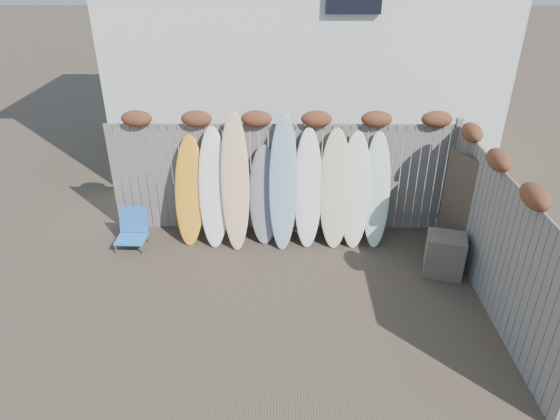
{
  "coord_description": "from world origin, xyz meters",
  "views": [
    {
      "loc": [
        0.05,
        -5.66,
        4.68
      ],
      "look_at": [
        0.0,
        1.2,
        1.0
      ],
      "focal_mm": 32.0,
      "sensor_mm": 36.0,
      "label": 1
    }
  ],
  "objects_px": {
    "lattice_panel": "(468,214)",
    "surfboard_0": "(189,191)",
    "beach_chair": "(133,229)",
    "wooden_crate": "(444,255)"
  },
  "relations": [
    {
      "from": "beach_chair",
      "to": "lattice_panel",
      "type": "xyz_separation_m",
      "value": [
        5.55,
        -0.47,
        0.58
      ]
    },
    {
      "from": "beach_chair",
      "to": "surfboard_0",
      "type": "height_order",
      "value": "surfboard_0"
    },
    {
      "from": "lattice_panel",
      "to": "surfboard_0",
      "type": "distance_m",
      "value": 4.61
    },
    {
      "from": "wooden_crate",
      "to": "surfboard_0",
      "type": "height_order",
      "value": "surfboard_0"
    },
    {
      "from": "beach_chair",
      "to": "wooden_crate",
      "type": "xyz_separation_m",
      "value": [
        5.16,
        -0.82,
        0.03
      ]
    },
    {
      "from": "lattice_panel",
      "to": "surfboard_0",
      "type": "relative_size",
      "value": 0.93
    },
    {
      "from": "wooden_crate",
      "to": "lattice_panel",
      "type": "bearing_deg",
      "value": 41.31
    },
    {
      "from": "lattice_panel",
      "to": "wooden_crate",
      "type": "bearing_deg",
      "value": -162.94
    },
    {
      "from": "beach_chair",
      "to": "wooden_crate",
      "type": "height_order",
      "value": "wooden_crate"
    },
    {
      "from": "lattice_panel",
      "to": "surfboard_0",
      "type": "height_order",
      "value": "surfboard_0"
    }
  ]
}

